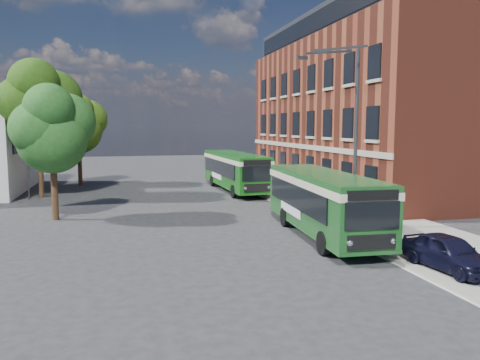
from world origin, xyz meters
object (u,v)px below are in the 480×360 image
object	(u,v)px
bus_front	(323,198)
bus_rear	(235,168)
street_lamp	(349,135)
parked_car	(449,252)

from	to	relation	value
bus_front	bus_rear	distance (m)	16.36
bus_front	bus_rear	size ratio (longest dim) A/B	0.89
street_lamp	bus_front	size ratio (longest dim) A/B	0.86
bus_rear	street_lamp	bearing A→B (deg)	-82.95
bus_front	parked_car	size ratio (longest dim) A/B	2.83
bus_front	bus_rear	bearing A→B (deg)	91.06
bus_front	bus_rear	world-z (taller)	same
street_lamp	bus_rear	distance (m)	16.08
bus_rear	parked_car	world-z (taller)	bus_rear
street_lamp	bus_front	bearing A→B (deg)	-157.75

